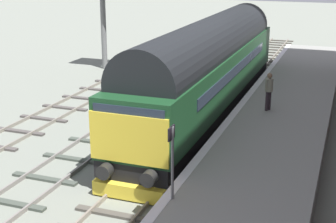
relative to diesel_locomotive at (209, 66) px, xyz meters
The scene contains 8 objects.
ground_plane 6.39m from the diesel_locomotive, 90.01° to the right, with size 140.00×140.00×0.00m, color slate.
track_main 6.37m from the diesel_locomotive, 90.01° to the right, with size 2.50×60.00×0.15m.
track_adjacent_west 7.20m from the diesel_locomotive, 119.58° to the right, with size 2.50×60.00×0.15m.
track_adjacent_far_west 9.57m from the diesel_locomotive, 140.50° to the right, with size 2.50×60.00×0.15m.
station_platform 7.18m from the diesel_locomotive, 58.59° to the right, with size 4.00×44.00×1.01m.
diesel_locomotive is the anchor object (origin of this frame).
platform_number_sign 10.43m from the diesel_locomotive, 79.49° to the right, with size 0.10×0.44×2.09m.
waiting_passenger 3.26m from the diesel_locomotive, 20.55° to the right, with size 0.46×0.47×1.64m.
Camera 1 is at (6.10, -16.00, 7.43)m, focal length 53.09 mm.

